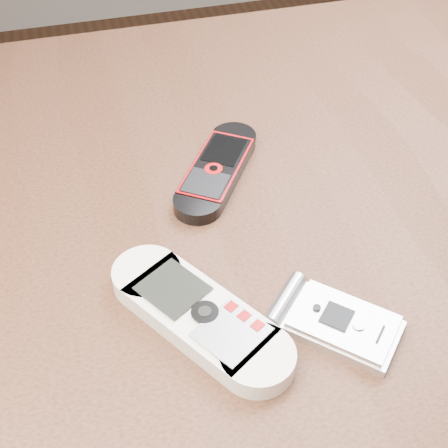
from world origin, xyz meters
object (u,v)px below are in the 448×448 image
nokia_white (199,315)px  nokia_black_red (217,169)px  table (219,309)px  motorola_razr (339,323)px

nokia_white → nokia_black_red: nokia_white is taller
nokia_white → table: bearing=34.0°
nokia_white → motorola_razr: (0.10, -0.03, -0.00)m
table → motorola_razr: (0.06, -0.12, 0.11)m
table → nokia_black_red: bearing=76.2°
table → nokia_white: 0.15m
motorola_razr → table: bearing=70.7°
table → nokia_black_red: 0.14m
nokia_white → motorola_razr: bearing=-50.9°
nokia_black_red → motorola_razr: 0.20m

